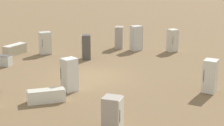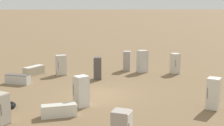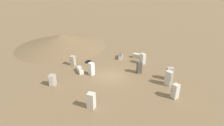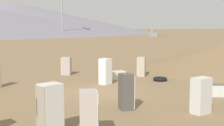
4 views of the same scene
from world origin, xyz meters
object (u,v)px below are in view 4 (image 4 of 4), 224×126
object	(u,v)px
power_pylon_0	(152,16)
power_pylon_1	(62,13)
discarded_fridge_2	(126,92)
discarded_fridge_3	(89,115)
discarded_fridge_1	(105,71)
discarded_fridge_11	(201,95)
discarded_fridge_4	(215,90)
discarded_fridge_10	(66,66)
discarded_fridge_0	(114,76)
discarded_fridge_7	(50,109)
scrap_tire	(160,79)
discarded_fridge_8	(141,67)

from	to	relation	value
power_pylon_0	power_pylon_1	bearing A→B (deg)	-109.79
discarded_fridge_2	discarded_fridge_3	distance (m)	4.06
discarded_fridge_1	discarded_fridge_11	xyz separation A→B (m)	(8.15, 1.59, -0.05)
discarded_fridge_2	discarded_fridge_4	size ratio (longest dim) A/B	0.89
discarded_fridge_10	discarded_fridge_0	bearing A→B (deg)	-117.11
power_pylon_1	discarded_fridge_7	xyz separation A→B (m)	(112.15, -23.10, -8.37)
power_pylon_1	discarded_fridge_1	size ratio (longest dim) A/B	17.48
scrap_tire	discarded_fridge_2	bearing A→B (deg)	-40.05
discarded_fridge_7	discarded_fridge_10	distance (m)	13.95
discarded_fridge_3	discarded_fridge_10	xyz separation A→B (m)	(-14.37, 2.32, -0.13)
discarded_fridge_2	discarded_fridge_8	world-z (taller)	discarded_fridge_2
discarded_fridge_11	discarded_fridge_3	bearing A→B (deg)	177.04
discarded_fridge_10	discarded_fridge_11	bearing A→B (deg)	-141.06
power_pylon_1	discarded_fridge_4	size ratio (longest dim) A/B	15.99
discarded_fridge_1	power_pylon_1	bearing A→B (deg)	139.01
power_pylon_1	discarded_fridge_2	bearing A→B (deg)	-9.93
scrap_tire	discarded_fridge_7	bearing A→B (deg)	-47.18
discarded_fridge_1	discarded_fridge_3	bearing A→B (deg)	-53.54
power_pylon_0	discarded_fridge_11	world-z (taller)	power_pylon_0
power_pylon_0	discarded_fridge_11	size ratio (longest dim) A/B	16.19
discarded_fridge_1	discarded_fridge_10	size ratio (longest dim) A/B	1.22
discarded_fridge_11	scrap_tire	xyz separation A→B (m)	(-7.98, 2.44, -0.67)
discarded_fridge_3	discarded_fridge_10	distance (m)	14.56
discarded_fridge_1	discarded_fridge_2	distance (m)	6.51
discarded_fridge_0	scrap_tire	xyz separation A→B (m)	(1.59, 2.91, -0.18)
discarded_fridge_10	discarded_fridge_11	world-z (taller)	discarded_fridge_11
power_pylon_0	discarded_fridge_7	size ratio (longest dim) A/B	14.19
power_pylon_1	discarded_fridge_3	distance (m)	115.43
power_pylon_0	power_pylon_1	distance (m)	35.56
discarded_fridge_8	discarded_fridge_0	bearing A→B (deg)	142.01
discarded_fridge_4	discarded_fridge_11	bearing A→B (deg)	-24.82
discarded_fridge_3	scrap_tire	distance (m)	12.22
discarded_fridge_4	discarded_fridge_10	xyz separation A→B (m)	(-10.47, -6.05, 0.37)
power_pylon_0	discarded_fridge_0	size ratio (longest dim) A/B	14.05
discarded_fridge_2	discarded_fridge_3	bearing A→B (deg)	-38.00
scrap_tire	discarded_fridge_11	bearing A→B (deg)	-17.02
power_pylon_0	discarded_fridge_0	bearing A→B (deg)	-29.20
power_pylon_0	discarded_fridge_2	distance (m)	111.45
power_pylon_0	discarded_fridge_8	xyz separation A→B (m)	(89.31, -47.78, -7.31)
discarded_fridge_11	discarded_fridge_2	bearing A→B (deg)	131.70
power_pylon_1	discarded_fridge_1	bearing A→B (deg)	-9.88
power_pylon_1	discarded_fridge_4	bearing A→B (deg)	-7.10
discarded_fridge_7	discarded_fridge_2	bearing A→B (deg)	-82.21
discarded_fridge_8	power_pylon_1	bearing A→B (deg)	26.76
discarded_fridge_4	discarded_fridge_7	world-z (taller)	discarded_fridge_7
discarded_fridge_0	scrap_tire	distance (m)	3.32
power_pylon_0	discarded_fridge_8	world-z (taller)	power_pylon_0
discarded_fridge_1	discarded_fridge_3	world-z (taller)	discarded_fridge_1
discarded_fridge_2	scrap_tire	size ratio (longest dim) A/B	1.68
power_pylon_1	discarded_fridge_2	size ratio (longest dim) A/B	17.93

